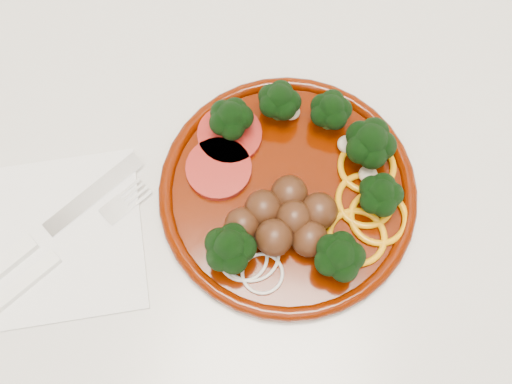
% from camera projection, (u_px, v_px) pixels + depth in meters
% --- Properties ---
extents(counter, '(2.40, 0.60, 0.90)m').
position_uv_depth(counter, '(280.00, 292.00, 1.06)').
color(counter, white).
rests_on(counter, ground).
extents(plate, '(0.26, 0.26, 0.06)m').
position_uv_depth(plate, '(294.00, 187.00, 0.63)').
color(plate, '#470F00').
rests_on(plate, counter).
extents(napkin, '(0.21, 0.21, 0.00)m').
position_uv_depth(napkin, '(57.00, 238.00, 0.63)').
color(napkin, white).
rests_on(napkin, counter).
extents(knife, '(0.14, 0.18, 0.01)m').
position_uv_depth(knife, '(29.00, 245.00, 0.62)').
color(knife, silver).
rests_on(knife, napkin).
extents(fork, '(0.12, 0.16, 0.01)m').
position_uv_depth(fork, '(43.00, 268.00, 0.61)').
color(fork, white).
rests_on(fork, napkin).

